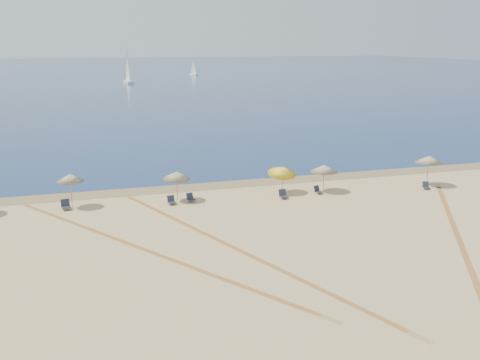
# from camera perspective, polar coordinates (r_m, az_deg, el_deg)

# --- Properties ---
(ground) EXTENTS (160.00, 160.00, 0.00)m
(ground) POSITION_cam_1_polar(r_m,az_deg,el_deg) (25.68, 13.61, -13.11)
(ground) COLOR tan
(ground) RESTS_ON ground
(ocean) EXTENTS (500.00, 500.00, 0.00)m
(ocean) POSITION_cam_1_polar(r_m,az_deg,el_deg) (245.07, -14.51, 10.70)
(ocean) COLOR #0C2151
(ocean) RESTS_ON ground
(wet_sand) EXTENTS (500.00, 500.00, 0.00)m
(wet_sand) POSITION_cam_1_polar(r_m,az_deg,el_deg) (46.60, -1.45, -0.43)
(wet_sand) COLOR olive
(wet_sand) RESTS_ON ground
(umbrella_1) EXTENTS (1.89, 1.89, 2.53)m
(umbrella_1) POSITION_cam_1_polar(r_m,az_deg,el_deg) (41.26, -16.84, 0.22)
(umbrella_1) COLOR gray
(umbrella_1) RESTS_ON ground
(umbrella_2) EXTENTS (2.00, 2.04, 2.35)m
(umbrella_2) POSITION_cam_1_polar(r_m,az_deg,el_deg) (41.41, -6.45, 0.49)
(umbrella_2) COLOR gray
(umbrella_2) RESTS_ON ground
(umbrella_3) EXTENTS (2.22, 2.29, 2.40)m
(umbrella_3) POSITION_cam_1_polar(r_m,az_deg,el_deg) (43.43, 4.28, 0.99)
(umbrella_3) COLOR gray
(umbrella_3) RESTS_ON ground
(umbrella_4) EXTENTS (2.19, 2.19, 2.22)m
(umbrella_4) POSITION_cam_1_polar(r_m,az_deg,el_deg) (44.32, 8.51, 1.17)
(umbrella_4) COLOR gray
(umbrella_4) RESTS_ON ground
(umbrella_5) EXTENTS (2.28, 2.29, 2.55)m
(umbrella_5) POSITION_cam_1_polar(r_m,az_deg,el_deg) (48.15, 18.60, 2.00)
(umbrella_5) COLOR gray
(umbrella_5) RESTS_ON ground
(chair_1) EXTENTS (0.72, 0.80, 0.73)m
(chair_1) POSITION_cam_1_polar(r_m,az_deg,el_deg) (41.36, -17.25, -2.45)
(chair_1) COLOR #1D212E
(chair_1) RESTS_ON ground
(chair_2) EXTENTS (0.62, 0.70, 0.64)m
(chair_2) POSITION_cam_1_polar(r_m,az_deg,el_deg) (41.06, -6.97, -2.09)
(chair_2) COLOR #1D212E
(chair_2) RESTS_ON ground
(chair_3) EXTENTS (0.68, 0.74, 0.63)m
(chair_3) POSITION_cam_1_polar(r_m,az_deg,el_deg) (41.66, -5.03, -1.81)
(chair_3) COLOR #1D212E
(chair_3) RESTS_ON ground
(chair_4) EXTENTS (0.61, 0.71, 0.69)m
(chair_4) POSITION_cam_1_polar(r_m,az_deg,el_deg) (42.42, 4.39, -1.48)
(chair_4) COLOR #1D212E
(chair_4) RESTS_ON ground
(chair_5) EXTENTS (0.72, 0.77, 0.63)m
(chair_5) POSITION_cam_1_polar(r_m,az_deg,el_deg) (44.03, 7.90, -1.04)
(chair_5) COLOR #1D212E
(chair_5) RESTS_ON ground
(chair_6) EXTENTS (0.65, 0.70, 0.60)m
(chair_6) POSITION_cam_1_polar(r_m,az_deg,el_deg) (47.39, 18.34, -0.57)
(chair_6) COLOR #1D212E
(chair_6) RESTS_ON ground
(sailboat_1) EXTENTS (2.41, 6.60, 9.61)m
(sailboat_1) POSITION_cam_1_polar(r_m,az_deg,el_deg) (166.56, -11.31, 10.60)
(sailboat_1) COLOR white
(sailboat_1) RESTS_ON ocean
(sailboat_2) EXTENTS (2.52, 4.44, 6.44)m
(sailboat_2) POSITION_cam_1_polar(r_m,az_deg,el_deg) (204.40, -4.74, 11.09)
(sailboat_2) COLOR white
(sailboat_2) RESTS_ON ocean
(tire_tracks) EXTENTS (57.65, 45.13, 0.00)m
(tire_tracks) POSITION_cam_1_polar(r_m,az_deg,el_deg) (33.27, 2.99, -6.35)
(tire_tracks) COLOR tan
(tire_tracks) RESTS_ON ground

